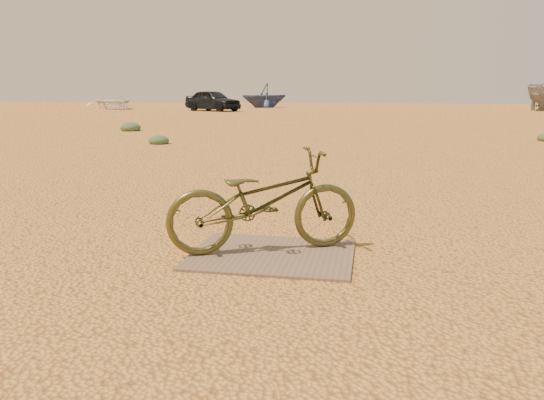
% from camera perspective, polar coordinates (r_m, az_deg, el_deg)
% --- Properties ---
extents(ground, '(120.00, 120.00, 0.00)m').
position_cam_1_polar(ground, '(4.88, 6.63, -5.70)').
color(ground, gold).
rests_on(ground, ground).
extents(plywood_board, '(1.44, 1.15, 0.02)m').
position_cam_1_polar(plywood_board, '(4.77, -0.00, -5.87)').
color(plywood_board, brown).
rests_on(plywood_board, ground).
extents(bicycle, '(1.84, 1.27, 0.92)m').
position_cam_1_polar(bicycle, '(4.74, -0.88, -0.11)').
color(bicycle, '#47471F').
rests_on(bicycle, plywood_board).
extents(car, '(4.79, 3.70, 1.52)m').
position_cam_1_polar(car, '(39.35, -6.40, 10.60)').
color(car, black).
rests_on(car, ground).
extents(boat_near_left, '(6.26, 6.42, 1.09)m').
position_cam_1_polar(boat_near_left, '(45.50, -16.74, 10.05)').
color(boat_near_left, white).
rests_on(boat_near_left, ground).
extents(boat_far_left, '(5.22, 5.05, 2.11)m').
position_cam_1_polar(boat_far_left, '(47.20, -0.85, 11.19)').
color(boat_far_left, '#374A7A').
rests_on(boat_far_left, ground).
extents(kale_a, '(0.56, 0.56, 0.31)m').
position_cam_1_polar(kale_a, '(15.13, -12.06, 5.92)').
color(kale_a, '#456140').
rests_on(kale_a, ground).
extents(kale_c, '(0.74, 0.74, 0.41)m').
position_cam_1_polar(kale_c, '(20.34, -14.95, 7.20)').
color(kale_c, '#456140').
rests_on(kale_c, ground).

